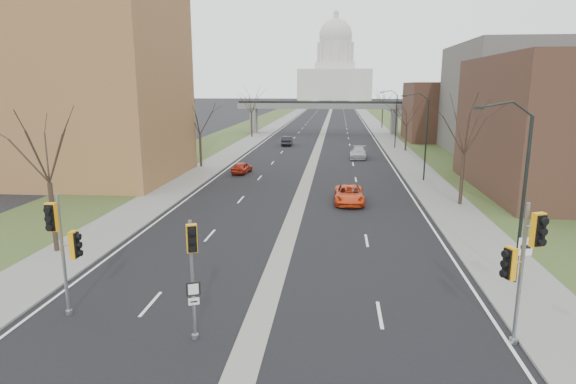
% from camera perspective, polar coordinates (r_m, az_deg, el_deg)
% --- Properties ---
extents(ground, '(700.00, 700.00, 0.00)m').
position_cam_1_polar(ground, '(19.65, -3.99, -16.32)').
color(ground, black).
rests_on(ground, ground).
extents(road_surface, '(20.00, 600.00, 0.01)m').
position_cam_1_polar(road_surface, '(167.24, 4.94, 9.21)').
color(road_surface, black).
rests_on(road_surface, ground).
extents(median_strip, '(1.20, 600.00, 0.02)m').
position_cam_1_polar(median_strip, '(167.24, 4.94, 9.20)').
color(median_strip, gray).
rests_on(median_strip, ground).
extents(sidewalk_right, '(4.00, 600.00, 0.12)m').
position_cam_1_polar(sidewalk_right, '(167.44, 9.10, 9.12)').
color(sidewalk_right, gray).
rests_on(sidewalk_right, ground).
extents(sidewalk_left, '(4.00, 600.00, 0.12)m').
position_cam_1_polar(sidewalk_left, '(167.88, 0.79, 9.28)').
color(sidewalk_left, gray).
rests_on(sidewalk_left, ground).
extents(grass_verge_right, '(8.00, 600.00, 0.10)m').
position_cam_1_polar(grass_verge_right, '(167.87, 11.17, 9.05)').
color(grass_verge_right, '#334720').
rests_on(grass_verge_right, ground).
extents(grass_verge_left, '(8.00, 600.00, 0.10)m').
position_cam_1_polar(grass_verge_left, '(168.53, -1.27, 9.29)').
color(grass_verge_left, '#334720').
rests_on(grass_verge_left, ground).
extents(apartment_building, '(25.00, 16.00, 22.00)m').
position_cam_1_polar(apartment_building, '(55.24, -26.54, 12.82)').
color(apartment_building, '#9A663D').
rests_on(apartment_building, ground).
extents(commercial_block_mid, '(18.00, 22.00, 15.00)m').
position_cam_1_polar(commercial_block_mid, '(73.33, 26.21, 9.71)').
color(commercial_block_mid, '#5B5953').
rests_on(commercial_block_mid, ground).
extents(commercial_block_far, '(14.00, 14.00, 10.00)m').
position_cam_1_polar(commercial_block_far, '(89.09, 18.43, 9.00)').
color(commercial_block_far, '#4B3123').
rests_on(commercial_block_far, ground).
extents(pedestrian_bridge, '(34.00, 3.00, 6.45)m').
position_cam_1_polar(pedestrian_bridge, '(97.10, 4.18, 9.74)').
color(pedestrian_bridge, slate).
rests_on(pedestrian_bridge, ground).
extents(capitol, '(48.00, 42.00, 55.75)m').
position_cam_1_polar(capitol, '(337.08, 5.58, 13.99)').
color(capitol, silver).
rests_on(capitol, ground).
extents(streetlight_near, '(2.61, 0.20, 8.70)m').
position_cam_1_polar(streetlight_near, '(24.39, 24.94, 5.45)').
color(streetlight_near, black).
rests_on(streetlight_near, sidewalk_right).
extents(streetlight_mid, '(2.61, 0.20, 8.70)m').
position_cam_1_polar(streetlight_mid, '(49.64, 15.30, 9.17)').
color(streetlight_mid, black).
rests_on(streetlight_mid, sidewalk_right).
extents(streetlight_far, '(2.61, 0.20, 8.70)m').
position_cam_1_polar(streetlight_far, '(75.40, 12.16, 10.32)').
color(streetlight_far, black).
rests_on(streetlight_far, sidewalk_right).
extents(tree_left_a, '(7.20, 7.20, 9.40)m').
position_cam_1_polar(tree_left_a, '(29.81, -26.89, 5.72)').
color(tree_left_a, '#382B21').
rests_on(tree_left_a, sidewalk_left).
extents(tree_left_b, '(6.75, 6.75, 8.81)m').
position_cam_1_polar(tree_left_b, '(57.34, -10.49, 9.06)').
color(tree_left_b, '#382B21').
rests_on(tree_left_b, sidewalk_left).
extents(tree_left_c, '(7.65, 7.65, 9.99)m').
position_cam_1_polar(tree_left_c, '(90.42, -4.38, 10.93)').
color(tree_left_c, '#382B21').
rests_on(tree_left_c, sidewalk_left).
extents(tree_right_a, '(7.20, 7.20, 9.40)m').
position_cam_1_polar(tree_right_a, '(40.28, 20.37, 7.71)').
color(tree_right_a, '#382B21').
rests_on(tree_right_a, sidewalk_right).
extents(tree_right_b, '(6.30, 6.30, 8.22)m').
position_cam_1_polar(tree_right_b, '(72.71, 13.96, 9.26)').
color(tree_right_b, '#382B21').
rests_on(tree_right_b, sidewalk_right).
extents(tree_right_c, '(7.65, 7.65, 9.99)m').
position_cam_1_polar(tree_right_c, '(112.41, 11.21, 11.03)').
color(tree_right_c, '#382B21').
rests_on(tree_right_c, sidewalk_right).
extents(signal_pole_left, '(0.91, 0.94, 5.21)m').
position_cam_1_polar(signal_pole_left, '(21.49, -25.10, -5.07)').
color(signal_pole_left, gray).
rests_on(signal_pole_left, ground).
extents(signal_pole_median, '(0.68, 0.78, 4.70)m').
position_cam_1_polar(signal_pole_median, '(17.95, -11.27, -7.91)').
color(signal_pole_median, gray).
rests_on(signal_pole_median, ground).
extents(signal_pole_right, '(1.25, 0.91, 5.44)m').
position_cam_1_polar(signal_pole_right, '(19.09, 26.05, -6.81)').
color(signal_pole_right, gray).
rests_on(signal_pole_right, ground).
extents(speed_limit_sign, '(0.63, 0.12, 2.92)m').
position_cam_1_polar(speed_limit_sign, '(23.54, 26.17, -6.98)').
color(speed_limit_sign, black).
rests_on(speed_limit_sign, sidewalk_right).
extents(car_left_near, '(2.00, 3.94, 1.29)m').
position_cam_1_polar(car_left_near, '(53.29, -5.49, 2.91)').
color(car_left_near, '#A62613').
rests_on(car_left_near, ground).
extents(car_left_far, '(1.70, 4.54, 1.48)m').
position_cam_1_polar(car_left_far, '(78.26, -0.11, 6.10)').
color(car_left_far, black).
rests_on(car_left_far, ground).
extents(car_right_near, '(2.42, 5.16, 1.43)m').
position_cam_1_polar(car_right_near, '(39.83, 7.27, -0.29)').
color(car_right_near, '#D84217').
rests_on(car_right_near, ground).
extents(car_right_mid, '(2.44, 5.24, 1.48)m').
position_cam_1_polar(car_right_mid, '(64.77, 8.36, 4.63)').
color(car_right_mid, '#A5A4AC').
rests_on(car_right_mid, ground).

